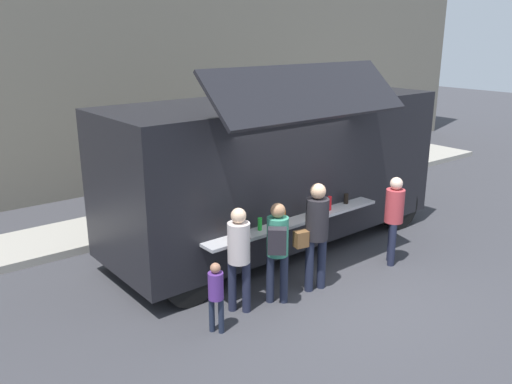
# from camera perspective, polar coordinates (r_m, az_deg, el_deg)

# --- Properties ---
(ground_plane) EXTENTS (60.00, 60.00, 0.00)m
(ground_plane) POSITION_cam_1_polar(r_m,az_deg,el_deg) (8.71, 8.07, -10.40)
(ground_plane) COLOR #38383D
(curb_strip) EXTENTS (28.00, 1.60, 0.15)m
(curb_strip) POSITION_cam_1_polar(r_m,az_deg,el_deg) (10.90, -23.74, -5.53)
(curb_strip) COLOR #9E998E
(curb_strip) RESTS_ON ground
(food_truck_main) EXTENTS (6.64, 3.16, 3.50)m
(food_truck_main) POSITION_cam_1_polar(r_m,az_deg,el_deg) (9.88, 2.34, 2.68)
(food_truck_main) COLOR black
(food_truck_main) RESTS_ON ground
(trash_bin) EXTENTS (0.60, 0.60, 0.93)m
(trash_bin) POSITION_cam_1_polar(r_m,az_deg,el_deg) (14.21, 7.60, 2.51)
(trash_bin) COLOR #2E5D38
(trash_bin) RESTS_ON ground
(customer_front_ordering) EXTENTS (0.58, 0.36, 1.77)m
(customer_front_ordering) POSITION_cam_1_polar(r_m,az_deg,el_deg) (8.27, 6.49, -3.90)
(customer_front_ordering) COLOR #1E2439
(customer_front_ordering) RESTS_ON ground
(customer_mid_with_backpack) EXTENTS (0.48, 0.50, 1.59)m
(customer_mid_with_backpack) POSITION_cam_1_polar(r_m,az_deg,el_deg) (7.83, 2.33, -5.61)
(customer_mid_with_backpack) COLOR #1F2438
(customer_mid_with_backpack) RESTS_ON ground
(customer_rear_waiting) EXTENTS (0.33, 0.33, 1.61)m
(customer_rear_waiting) POSITION_cam_1_polar(r_m,az_deg,el_deg) (7.62, -1.86, -6.38)
(customer_rear_waiting) COLOR #202339
(customer_rear_waiting) RESTS_ON ground
(customer_extra_browsing) EXTENTS (0.32, 0.32, 1.59)m
(customer_extra_browsing) POSITION_cam_1_polar(r_m,az_deg,el_deg) (9.51, 14.69, -2.18)
(customer_extra_browsing) COLOR #1F243A
(customer_extra_browsing) RESTS_ON ground
(child_near_queue) EXTENTS (0.21, 0.21, 1.03)m
(child_near_queue) POSITION_cam_1_polar(r_m,az_deg,el_deg) (7.26, -4.35, -10.65)
(child_near_queue) COLOR #1D2539
(child_near_queue) RESTS_ON ground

